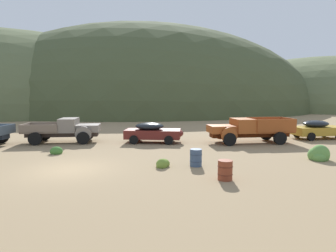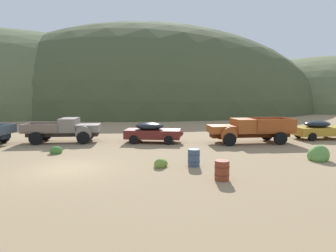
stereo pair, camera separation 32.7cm
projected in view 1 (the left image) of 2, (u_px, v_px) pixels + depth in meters
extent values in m
plane|color=#937A56|center=(69.00, 169.00, 14.49)|extent=(300.00, 300.00, 0.00)
ellipsoid|color=#424C2D|center=(144.00, 108.00, 76.81)|extent=(85.07, 75.55, 41.27)
ellipsoid|color=#56603D|center=(323.00, 107.00, 84.60)|extent=(76.92, 66.91, 28.29)
cube|color=#4D5B67|center=(7.00, 129.00, 21.16)|extent=(0.51, 1.99, 0.55)
cylinder|color=black|center=(2.00, 137.00, 22.33)|extent=(1.00, 0.47, 0.96)
cube|color=#3D322D|center=(63.00, 134.00, 22.59)|extent=(5.45, 1.33, 0.36)
cube|color=slate|center=(88.00, 128.00, 22.76)|extent=(1.81, 1.89, 0.55)
cube|color=#B7B2A8|center=(99.00, 128.00, 22.85)|extent=(0.15, 1.23, 0.44)
cylinder|color=slate|center=(83.00, 134.00, 21.72)|extent=(1.21, 0.25, 1.20)
cylinder|color=slate|center=(88.00, 131.00, 23.82)|extent=(1.21, 0.25, 1.20)
cube|color=slate|center=(69.00, 125.00, 22.57)|extent=(1.37, 2.13, 1.05)
cube|color=black|center=(76.00, 122.00, 22.61)|extent=(0.15, 1.75, 0.59)
cube|color=#746354|center=(43.00, 131.00, 22.41)|extent=(2.85, 2.31, 0.12)
cube|color=#746354|center=(38.00, 129.00, 21.31)|extent=(2.73, 0.26, 0.55)
cube|color=#746354|center=(47.00, 125.00, 23.43)|extent=(2.73, 0.26, 0.55)
cube|color=#746354|center=(25.00, 127.00, 22.23)|extent=(0.23, 2.15, 0.55)
cylinder|color=black|center=(83.00, 138.00, 21.70)|extent=(0.98, 0.34, 0.96)
cylinder|color=black|center=(88.00, 134.00, 23.91)|extent=(0.98, 0.34, 0.96)
cylinder|color=black|center=(35.00, 139.00, 21.32)|extent=(0.98, 0.34, 0.96)
cylinder|color=black|center=(45.00, 135.00, 23.53)|extent=(0.98, 0.34, 0.96)
cube|color=maroon|center=(153.00, 134.00, 22.55)|extent=(4.59, 2.90, 0.68)
ellipsoid|color=black|center=(150.00, 126.00, 22.51)|extent=(2.56, 2.16, 0.57)
ellipsoid|color=maroon|center=(177.00, 133.00, 22.38)|extent=(1.29, 1.69, 0.61)
cylinder|color=black|center=(169.00, 140.00, 21.55)|extent=(0.71, 0.37, 0.68)
cylinder|color=black|center=(171.00, 137.00, 23.40)|extent=(0.71, 0.37, 0.68)
cylinder|color=black|center=(134.00, 140.00, 21.78)|extent=(0.71, 0.37, 0.68)
cylinder|color=black|center=(139.00, 136.00, 23.63)|extent=(0.71, 0.37, 0.68)
cube|color=#51220D|center=(249.00, 134.00, 22.41)|extent=(6.15, 1.20, 0.36)
cube|color=#A34C1E|center=(221.00, 129.00, 22.06)|extent=(1.99, 1.83, 0.55)
cube|color=#B7B2A8|center=(210.00, 130.00, 21.94)|extent=(0.12, 1.22, 0.44)
cylinder|color=#A34C1E|center=(220.00, 132.00, 23.17)|extent=(1.21, 0.22, 1.20)
cylinder|color=#A34C1E|center=(229.00, 135.00, 21.10)|extent=(1.21, 0.22, 1.20)
cube|color=#A34C1E|center=(243.00, 125.00, 22.26)|extent=(1.48, 2.08, 1.05)
cube|color=black|center=(235.00, 123.00, 22.15)|extent=(0.11, 1.73, 0.59)
cube|color=#97471E|center=(270.00, 131.00, 22.61)|extent=(3.16, 2.23, 0.12)
cube|color=#97471E|center=(264.00, 123.00, 23.60)|extent=(3.09, 0.20, 0.95)
cube|color=#97471E|center=(277.00, 126.00, 21.51)|extent=(3.09, 0.20, 0.95)
cube|color=#97471E|center=(288.00, 124.00, 22.75)|extent=(0.17, 2.13, 0.95)
cylinder|color=black|center=(230.00, 139.00, 21.07)|extent=(0.97, 0.31, 0.96)
cylinder|color=black|center=(266.00, 134.00, 23.78)|extent=(0.97, 0.31, 0.96)
cylinder|color=black|center=(280.00, 138.00, 21.60)|extent=(0.97, 0.31, 0.96)
cube|color=#B28928|center=(318.00, 131.00, 24.45)|extent=(4.21, 1.87, 0.68)
ellipsoid|color=black|center=(316.00, 124.00, 24.34)|extent=(2.19, 1.64, 0.57)
cylinder|color=black|center=(324.00, 133.00, 25.62)|extent=(0.68, 0.20, 0.68)
cylinder|color=black|center=(311.00, 137.00, 23.36)|extent=(0.68, 0.20, 0.68)
cylinder|color=black|center=(297.00, 134.00, 25.17)|extent=(0.68, 0.20, 0.68)
cylinder|color=#384C6B|center=(196.00, 158.00, 15.14)|extent=(0.62, 0.62, 0.90)
torus|color=#27354A|center=(196.00, 154.00, 15.12)|extent=(0.66, 0.66, 0.03)
torus|color=#27354A|center=(196.00, 161.00, 15.16)|extent=(0.66, 0.66, 0.03)
cylinder|color=brown|center=(225.00, 170.00, 12.69)|extent=(0.64, 0.64, 0.88)
torus|color=#552315|center=(225.00, 166.00, 12.67)|extent=(0.68, 0.68, 0.03)
torus|color=#552315|center=(225.00, 174.00, 12.71)|extent=(0.68, 0.68, 0.03)
ellipsoid|color=#3D702D|center=(56.00, 151.00, 18.39)|extent=(0.67, 0.60, 0.51)
ellipsoid|color=#3D702D|center=(56.00, 151.00, 18.30)|extent=(0.77, 0.70, 0.60)
ellipsoid|color=#4C8438|center=(40.00, 134.00, 25.95)|extent=(0.94, 0.85, 0.77)
ellipsoid|color=#4C8438|center=(40.00, 134.00, 25.90)|extent=(1.25, 1.13, 0.91)
ellipsoid|color=#5B8E42|center=(319.00, 158.00, 16.36)|extent=(0.76, 0.68, 0.63)
ellipsoid|color=#5B8E42|center=(317.00, 155.00, 16.70)|extent=(1.07, 0.96, 0.94)
ellipsoid|color=#5B8E42|center=(320.00, 154.00, 16.60)|extent=(1.08, 0.97, 1.13)
ellipsoid|color=olive|center=(162.00, 164.00, 15.14)|extent=(0.63, 0.56, 0.47)
ellipsoid|color=olive|center=(162.00, 164.00, 14.86)|extent=(0.59, 0.53, 0.59)
ellipsoid|color=olive|center=(163.00, 164.00, 15.11)|extent=(0.70, 0.63, 0.52)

